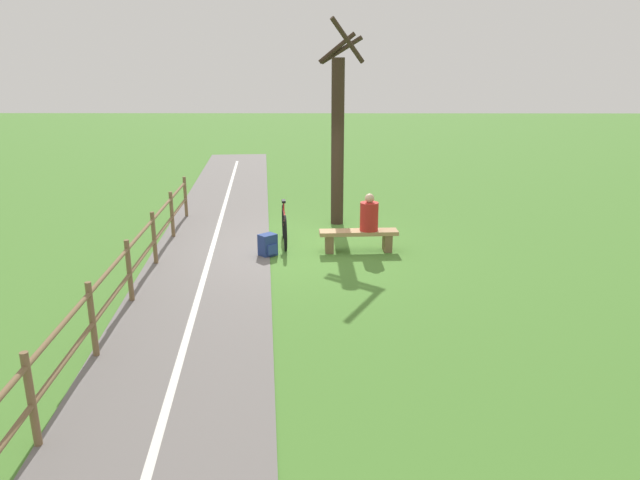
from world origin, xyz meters
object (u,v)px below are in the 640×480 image
at_px(backpack, 268,245).
at_px(person_seated, 369,215).
at_px(bicycle, 284,226).
at_px(tree_far_left, 338,135).
at_px(bench, 358,237).

bearing_deg(backpack, person_seated, -171.04).
height_order(bicycle, backpack, bicycle).
bearing_deg(tree_far_left, person_seated, 104.74).
relative_size(bicycle, backpack, 3.91).
bearing_deg(tree_far_left, backpack, 60.68).
relative_size(bench, tree_far_left, 0.35).
xyz_separation_m(backpack, tree_far_left, (-1.45, -2.58, 1.92)).
distance_m(bench, backpack, 1.86).
distance_m(person_seated, bicycle, 1.86).
height_order(backpack, tree_far_left, tree_far_left).
height_order(bench, person_seated, person_seated).
relative_size(bench, person_seated, 2.13).
height_order(person_seated, bicycle, person_seated).
height_order(bicycle, tree_far_left, tree_far_left).
xyz_separation_m(bench, person_seated, (-0.21, -0.01, 0.46)).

